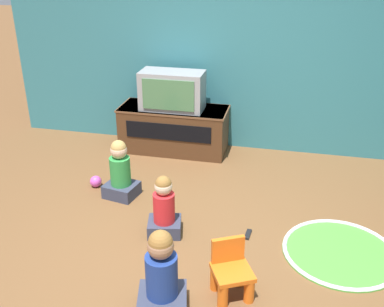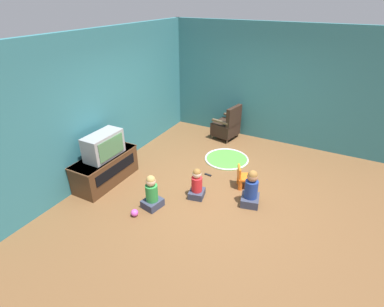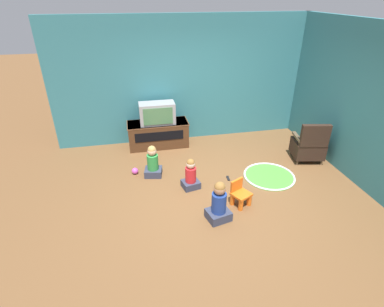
{
  "view_description": "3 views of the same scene",
  "coord_description": "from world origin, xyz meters",
  "px_view_note": "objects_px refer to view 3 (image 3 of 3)",
  "views": [
    {
      "loc": [
        0.63,
        -3.1,
        2.42
      ],
      "look_at": [
        -0.19,
        0.48,
        0.7
      ],
      "focal_mm": 42.0,
      "sensor_mm": 36.0,
      "label": 1
    },
    {
      "loc": [
        -4.38,
        -1.83,
        3.31
      ],
      "look_at": [
        -0.33,
        0.33,
        0.84
      ],
      "focal_mm": 28.0,
      "sensor_mm": 36.0,
      "label": 2
    },
    {
      "loc": [
        -1.28,
        -4.22,
        3.16
      ],
      "look_at": [
        -0.32,
        0.38,
        0.6
      ],
      "focal_mm": 28.0,
      "sensor_mm": 36.0,
      "label": 3
    }
  ],
  "objects_px": {
    "black_armchair": "(309,146)",
    "remote_control": "(228,178)",
    "yellow_kid_chair": "(240,195)",
    "child_watching_left": "(219,204)",
    "toy_ball": "(135,171)",
    "television": "(157,113)",
    "child_watching_center": "(191,175)",
    "child_watching_right": "(153,163)",
    "tv_cabinet": "(158,134)"
  },
  "relations": [
    {
      "from": "black_armchair",
      "to": "remote_control",
      "type": "bearing_deg",
      "value": 21.69
    },
    {
      "from": "yellow_kid_chair",
      "to": "child_watching_left",
      "type": "xyz_separation_m",
      "value": [
        -0.46,
        -0.29,
        0.12
      ]
    },
    {
      "from": "yellow_kid_chair",
      "to": "black_armchair",
      "type": "bearing_deg",
      "value": 3.59
    },
    {
      "from": "yellow_kid_chair",
      "to": "toy_ball",
      "type": "bearing_deg",
      "value": 114.92
    },
    {
      "from": "television",
      "to": "remote_control",
      "type": "height_order",
      "value": "television"
    },
    {
      "from": "child_watching_center",
      "to": "toy_ball",
      "type": "height_order",
      "value": "child_watching_center"
    },
    {
      "from": "television",
      "to": "toy_ball",
      "type": "distance_m",
      "value": 1.44
    },
    {
      "from": "black_armchair",
      "to": "toy_ball",
      "type": "height_order",
      "value": "black_armchair"
    },
    {
      "from": "black_armchair",
      "to": "child_watching_right",
      "type": "relative_size",
      "value": 1.4
    },
    {
      "from": "black_armchair",
      "to": "child_watching_center",
      "type": "bearing_deg",
      "value": 21.41
    },
    {
      "from": "yellow_kid_chair",
      "to": "child_watching_left",
      "type": "distance_m",
      "value": 0.55
    },
    {
      "from": "child_watching_right",
      "to": "tv_cabinet",
      "type": "bearing_deg",
      "value": 90.35
    },
    {
      "from": "remote_control",
      "to": "toy_ball",
      "type": "bearing_deg",
      "value": 77.87
    },
    {
      "from": "television",
      "to": "child_watching_left",
      "type": "bearing_deg",
      "value": -76.6
    },
    {
      "from": "black_armchair",
      "to": "toy_ball",
      "type": "bearing_deg",
      "value": 7.9
    },
    {
      "from": "television",
      "to": "yellow_kid_chair",
      "type": "height_order",
      "value": "television"
    },
    {
      "from": "television",
      "to": "toy_ball",
      "type": "height_order",
      "value": "television"
    },
    {
      "from": "child_watching_right",
      "to": "yellow_kid_chair",
      "type": "bearing_deg",
      "value": -30.61
    },
    {
      "from": "television",
      "to": "child_watching_right",
      "type": "bearing_deg",
      "value": -101.2
    },
    {
      "from": "tv_cabinet",
      "to": "child_watching_center",
      "type": "distance_m",
      "value": 1.84
    },
    {
      "from": "tv_cabinet",
      "to": "child_watching_right",
      "type": "distance_m",
      "value": 1.28
    },
    {
      "from": "yellow_kid_chair",
      "to": "child_watching_right",
      "type": "relative_size",
      "value": 0.69
    },
    {
      "from": "television",
      "to": "tv_cabinet",
      "type": "bearing_deg",
      "value": 90.0
    },
    {
      "from": "tv_cabinet",
      "to": "child_watching_right",
      "type": "bearing_deg",
      "value": -100.81
    },
    {
      "from": "black_armchair",
      "to": "child_watching_center",
      "type": "distance_m",
      "value": 2.64
    },
    {
      "from": "yellow_kid_chair",
      "to": "toy_ball",
      "type": "height_order",
      "value": "yellow_kid_chair"
    },
    {
      "from": "toy_ball",
      "to": "child_watching_left",
      "type": "bearing_deg",
      "value": -52.52
    },
    {
      "from": "tv_cabinet",
      "to": "black_armchair",
      "type": "xyz_separation_m",
      "value": [
        2.98,
        -1.33,
        0.05
      ]
    },
    {
      "from": "remote_control",
      "to": "tv_cabinet",
      "type": "bearing_deg",
      "value": 39.6
    },
    {
      "from": "tv_cabinet",
      "to": "child_watching_center",
      "type": "bearing_deg",
      "value": -77.85
    },
    {
      "from": "black_armchair",
      "to": "child_watching_left",
      "type": "distance_m",
      "value": 2.73
    },
    {
      "from": "tv_cabinet",
      "to": "child_watching_left",
      "type": "xyz_separation_m",
      "value": [
        0.64,
        -2.73,
        -0.0
      ]
    },
    {
      "from": "black_armchair",
      "to": "child_watching_center",
      "type": "relative_size",
      "value": 1.51
    },
    {
      "from": "yellow_kid_chair",
      "to": "tv_cabinet",
      "type": "bearing_deg",
      "value": 87.05
    },
    {
      "from": "television",
      "to": "black_armchair",
      "type": "xyz_separation_m",
      "value": [
        2.98,
        -1.28,
        -0.46
      ]
    },
    {
      "from": "tv_cabinet",
      "to": "child_watching_left",
      "type": "bearing_deg",
      "value": -76.82
    },
    {
      "from": "tv_cabinet",
      "to": "toy_ball",
      "type": "height_order",
      "value": "tv_cabinet"
    },
    {
      "from": "tv_cabinet",
      "to": "television",
      "type": "distance_m",
      "value": 0.51
    },
    {
      "from": "child_watching_right",
      "to": "toy_ball",
      "type": "xyz_separation_m",
      "value": [
        -0.35,
        0.12,
        -0.21
      ]
    },
    {
      "from": "tv_cabinet",
      "to": "television",
      "type": "height_order",
      "value": "television"
    },
    {
      "from": "black_armchair",
      "to": "yellow_kid_chair",
      "type": "xyz_separation_m",
      "value": [
        -1.88,
        -1.12,
        -0.17
      ]
    },
    {
      "from": "toy_ball",
      "to": "remote_control",
      "type": "distance_m",
      "value": 1.81
    },
    {
      "from": "black_armchair",
      "to": "child_watching_right",
      "type": "bearing_deg",
      "value": 9.74
    },
    {
      "from": "child_watching_right",
      "to": "toy_ball",
      "type": "height_order",
      "value": "child_watching_right"
    },
    {
      "from": "yellow_kid_chair",
      "to": "child_watching_center",
      "type": "xyz_separation_m",
      "value": [
        -0.71,
        0.64,
        0.07
      ]
    },
    {
      "from": "toy_ball",
      "to": "tv_cabinet",
      "type": "bearing_deg",
      "value": 62.55
    },
    {
      "from": "television",
      "to": "remote_control",
      "type": "bearing_deg",
      "value": -54.93
    },
    {
      "from": "black_armchair",
      "to": "child_watching_right",
      "type": "xyz_separation_m",
      "value": [
        -3.22,
        0.07,
        -0.07
      ]
    },
    {
      "from": "television",
      "to": "black_armchair",
      "type": "bearing_deg",
      "value": -23.31
    },
    {
      "from": "yellow_kid_chair",
      "to": "child_watching_left",
      "type": "bearing_deg",
      "value": -175.03
    }
  ]
}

